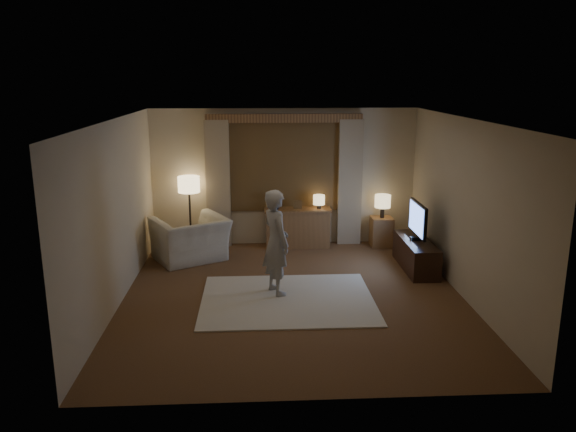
{
  "coord_description": "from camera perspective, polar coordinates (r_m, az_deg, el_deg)",
  "views": [
    {
      "loc": [
        -0.51,
        -7.77,
        3.19
      ],
      "look_at": [
        -0.05,
        0.6,
        1.08
      ],
      "focal_mm": 35.0,
      "sensor_mm": 36.0,
      "label": 1
    }
  ],
  "objects": [
    {
      "name": "tv_stand",
      "position": [
        9.74,
        12.86,
        -3.82
      ],
      "size": [
        0.45,
        1.4,
        0.5
      ],
      "primitive_type": "cube",
      "color": "black",
      "rests_on": "floor"
    },
    {
      "name": "table_lamp_side",
      "position": [
        10.74,
        9.59,
        1.43
      ],
      "size": [
        0.3,
        0.3,
        0.44
      ],
      "color": "black",
      "rests_on": "side_table"
    },
    {
      "name": "person",
      "position": [
        8.25,
        -1.22,
        -2.67
      ],
      "size": [
        0.58,
        0.68,
        1.58
      ],
      "primitive_type": "imported",
      "rotation": [
        0.0,
        0.0,
        1.99
      ],
      "color": "#A5A098",
      "rests_on": "rug"
    },
    {
      "name": "floor_lamp",
      "position": [
        10.55,
        -10.03,
        2.78
      ],
      "size": [
        0.4,
        0.4,
        1.38
      ],
      "color": "black",
      "rests_on": "floor"
    },
    {
      "name": "picture_frame",
      "position": [
        10.57,
        1.0,
        1.05
      ],
      "size": [
        0.16,
        0.02,
        0.2
      ],
      "primitive_type": "cube",
      "color": "brown",
      "rests_on": "sideboard"
    },
    {
      "name": "room",
      "position": [
        8.5,
        0.34,
        1.5
      ],
      "size": [
        5.04,
        5.54,
        2.64
      ],
      "color": "brown",
      "rests_on": "ground"
    },
    {
      "name": "rug",
      "position": [
        8.27,
        -0.05,
        -8.49
      ],
      "size": [
        2.5,
        2.0,
        0.02
      ],
      "primitive_type": "cube",
      "color": "beige",
      "rests_on": "floor"
    },
    {
      "name": "sideboard",
      "position": [
        10.68,
        0.99,
        -1.3
      ],
      "size": [
        1.2,
        0.4,
        0.7
      ],
      "primitive_type": "cube",
      "color": "brown",
      "rests_on": "floor"
    },
    {
      "name": "tv",
      "position": [
        9.57,
        13.04,
        -0.38
      ],
      "size": [
        0.22,
        0.89,
        0.64
      ],
      "color": "black",
      "rests_on": "tv_stand"
    },
    {
      "name": "table_lamp_sideboard",
      "position": [
        10.59,
        3.16,
        1.59
      ],
      "size": [
        0.22,
        0.22,
        0.3
      ],
      "color": "black",
      "rests_on": "sideboard"
    },
    {
      "name": "armchair",
      "position": [
        10.03,
        -9.89,
        -2.34
      ],
      "size": [
        1.54,
        1.48,
        0.77
      ],
      "primitive_type": "imported",
      "rotation": [
        0.0,
        0.0,
        -2.63
      ],
      "color": "beige",
      "rests_on": "floor"
    },
    {
      "name": "side_table",
      "position": [
        10.89,
        9.47,
        -1.58
      ],
      "size": [
        0.4,
        0.4,
        0.56
      ],
      "primitive_type": "cube",
      "color": "brown",
      "rests_on": "floor"
    },
    {
      "name": "plant",
      "position": [
        10.54,
        -1.17,
        1.29
      ],
      "size": [
        0.17,
        0.13,
        0.3
      ],
      "primitive_type": "imported",
      "color": "#999999",
      "rests_on": "sideboard"
    }
  ]
}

